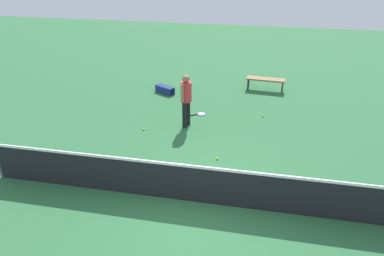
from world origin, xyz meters
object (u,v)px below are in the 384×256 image
at_px(player_near_side, 186,96).
at_px(tennis_racket_near_player, 201,114).
at_px(tennis_ball_near_player, 144,129).
at_px(tennis_ball_by_net, 263,116).
at_px(courtside_bench, 266,80).
at_px(tennis_ball_midcourt, 217,158).
at_px(equipment_bag, 166,90).

height_order(player_near_side, tennis_racket_near_player, player_near_side).
bearing_deg(tennis_ball_near_player, tennis_racket_near_player, -135.84).
relative_size(player_near_side, tennis_ball_by_net, 25.76).
height_order(player_near_side, tennis_ball_by_net, player_near_side).
bearing_deg(tennis_racket_near_player, player_near_side, 71.99).
bearing_deg(tennis_racket_near_player, tennis_ball_by_net, -174.49).
bearing_deg(courtside_bench, tennis_ball_midcourt, 77.58).
xyz_separation_m(player_near_side, equipment_bag, (1.37, -2.58, -0.87)).
distance_m(tennis_racket_near_player, courtside_bench, 3.49).
height_order(tennis_racket_near_player, tennis_ball_midcourt, tennis_ball_midcourt).
bearing_deg(tennis_ball_near_player, tennis_ball_midcourt, 153.31).
xyz_separation_m(tennis_racket_near_player, tennis_ball_by_net, (-2.10, -0.20, 0.02)).
relative_size(player_near_side, courtside_bench, 1.12).
bearing_deg(tennis_ball_near_player, tennis_ball_by_net, -154.93).
bearing_deg(tennis_ball_by_net, equipment_bag, -20.87).
xyz_separation_m(tennis_ball_by_net, equipment_bag, (3.78, -1.44, 0.11)).
bearing_deg(tennis_racket_near_player, courtside_bench, -127.92).
bearing_deg(tennis_ball_by_net, tennis_racket_near_player, 5.51).
bearing_deg(tennis_ball_by_net, tennis_ball_near_player, 25.07).
distance_m(tennis_racket_near_player, equipment_bag, 2.35).
bearing_deg(tennis_racket_near_player, equipment_bag, -44.37).
xyz_separation_m(tennis_racket_near_player, tennis_ball_midcourt, (-0.92, 2.75, 0.02)).
bearing_deg(courtside_bench, player_near_side, 56.45).
height_order(player_near_side, tennis_ball_midcourt, player_near_side).
height_order(tennis_ball_by_net, tennis_ball_midcourt, same).
bearing_deg(tennis_ball_near_player, player_near_side, -155.52).
bearing_deg(tennis_ball_midcourt, tennis_ball_by_net, -111.75).
bearing_deg(courtside_bench, tennis_racket_near_player, 52.08).
distance_m(tennis_ball_midcourt, equipment_bag, 5.10).
xyz_separation_m(tennis_racket_near_player, equipment_bag, (1.68, -1.64, 0.13)).
bearing_deg(tennis_ball_midcourt, tennis_racket_near_player, -71.43).
xyz_separation_m(player_near_side, courtside_bench, (-2.43, -3.67, -0.59)).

